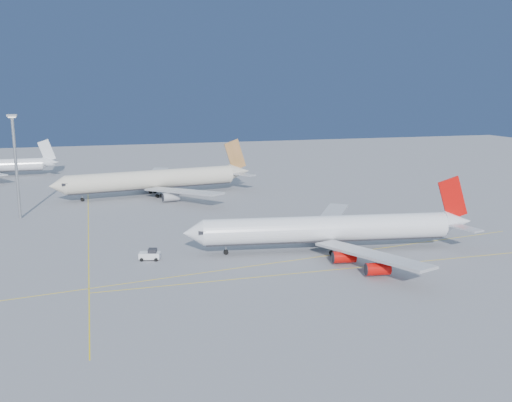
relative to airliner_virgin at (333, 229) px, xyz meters
name	(u,v)px	position (x,y,z in m)	size (l,w,h in m)	color
ground	(280,253)	(-11.62, 1.25, -4.83)	(500.00, 500.00, 0.00)	slate
taxiway_lines	(208,250)	(-26.33, 7.59, -4.82)	(118.86, 140.00, 0.02)	yellow
airliner_virgin	(333,229)	(0.00, 0.00, 0.00)	(64.91, 57.80, 16.04)	white
airliner_etihad	(157,179)	(-29.49, 76.28, 0.54)	(67.49, 61.73, 17.65)	beige
pushback_tug	(150,255)	(-39.27, 4.03, -3.72)	(4.68, 3.52, 2.40)	white
light_mast	(15,158)	(-69.49, 52.66, 11.84)	(2.44, 2.44, 28.25)	gray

